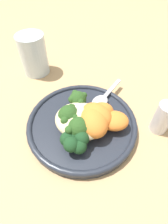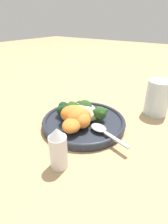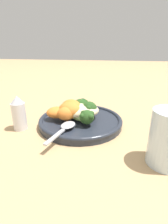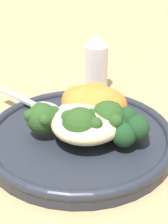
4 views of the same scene
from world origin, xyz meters
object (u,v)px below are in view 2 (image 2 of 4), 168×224
at_px(plate, 84,122).
at_px(spoon, 101,129).
at_px(broccoli_stalk_4, 71,114).
at_px(kale_tuft, 65,109).
at_px(sweet_potato_chunk_1, 79,116).
at_px(sweet_potato_chunk_0, 72,125).
at_px(water_glass, 158,98).
at_px(salt_shaker, 58,149).
at_px(sweet_potato_chunk_2, 83,120).
at_px(broccoli_stalk_2, 84,108).
at_px(quinoa_mound, 79,112).
at_px(broccoli_stalk_1, 86,114).
at_px(broccoli_stalk_3, 73,110).
at_px(broccoli_stalk_0, 96,115).
at_px(sweet_potato_chunk_3, 75,115).

xyz_separation_m(plate, spoon, (-0.02, -0.07, 0.01)).
height_order(broccoli_stalk_4, kale_tuft, kale_tuft).
distance_m(sweet_potato_chunk_1, spoon, 0.07).
distance_m(sweet_potato_chunk_0, kale_tuft, 0.09).
bearing_deg(plate, water_glass, -37.13).
height_order(plate, salt_shaker, salt_shaker).
height_order(sweet_potato_chunk_0, sweet_potato_chunk_2, sweet_potato_chunk_2).
relative_size(plate, sweet_potato_chunk_0, 4.01).
bearing_deg(salt_shaker, broccoli_stalk_2, 19.89).
bearing_deg(sweet_potato_chunk_1, sweet_potato_chunk_2, -109.96).
bearing_deg(broccoli_stalk_2, quinoa_mound, 158.72).
distance_m(broccoli_stalk_2, sweet_potato_chunk_0, 0.09).
xyz_separation_m(plate, broccoli_stalk_1, (0.01, -0.00, 0.02)).
distance_m(plate, kale_tuft, 0.07).
distance_m(broccoli_stalk_3, kale_tuft, 0.03).
xyz_separation_m(sweet_potato_chunk_2, kale_tuft, (0.03, 0.08, -0.00)).
xyz_separation_m(quinoa_mound, broccoli_stalk_0, (0.02, -0.05, -0.00)).
relative_size(broccoli_stalk_3, water_glass, 0.71).
bearing_deg(salt_shaker, broccoli_stalk_3, 28.69).
xyz_separation_m(plate, broccoli_stalk_0, (0.01, -0.03, 0.03)).
bearing_deg(sweet_potato_chunk_1, broccoli_stalk_0, -32.15).
bearing_deg(sweet_potato_chunk_3, sweet_potato_chunk_1, -93.15).
distance_m(kale_tuft, spoon, 0.13).
bearing_deg(broccoli_stalk_3, plate, -127.58).
distance_m(sweet_potato_chunk_2, kale_tuft, 0.09).
bearing_deg(broccoli_stalk_3, broccoli_stalk_4, 128.41).
height_order(broccoli_stalk_2, spoon, broccoli_stalk_2).
bearing_deg(water_glass, sweet_potato_chunk_2, 151.52).
bearing_deg(kale_tuft, quinoa_mound, -81.98).
height_order(sweet_potato_chunk_1, sweet_potato_chunk_3, sweet_potato_chunk_3).
xyz_separation_m(broccoli_stalk_0, sweet_potato_chunk_1, (-0.04, 0.03, 0.01)).
bearing_deg(sweet_potato_chunk_3, broccoli_stalk_2, 6.12).
height_order(broccoli_stalk_3, broccoli_stalk_4, broccoli_stalk_3).
relative_size(sweet_potato_chunk_3, kale_tuft, 1.39).
relative_size(sweet_potato_chunk_1, sweet_potato_chunk_3, 0.95).
bearing_deg(broccoli_stalk_0, plate, 148.08).
distance_m(quinoa_mound, kale_tuft, 0.04).
bearing_deg(sweet_potato_chunk_2, broccoli_stalk_3, 63.44).
relative_size(kale_tuft, water_glass, 0.47).
bearing_deg(kale_tuft, broccoli_stalk_4, -109.38).
height_order(broccoli_stalk_4, spoon, broccoli_stalk_4).
height_order(sweet_potato_chunk_0, spoon, sweet_potato_chunk_0).
bearing_deg(quinoa_mound, kale_tuft, 98.02).
distance_m(quinoa_mound, broccoli_stalk_3, 0.02).
bearing_deg(plate, sweet_potato_chunk_2, -148.02).
relative_size(sweet_potato_chunk_3, salt_shaker, 0.76).
height_order(quinoa_mound, broccoli_stalk_1, quinoa_mound).
bearing_deg(sweet_potato_chunk_2, water_glass, -28.48).
relative_size(quinoa_mound, broccoli_stalk_1, 1.03).
relative_size(quinoa_mound, sweet_potato_chunk_2, 2.12).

